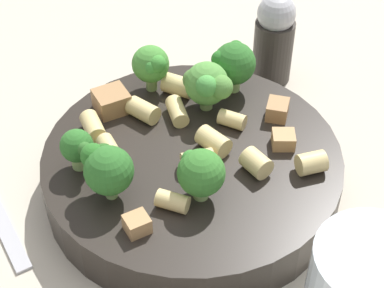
{
  "coord_description": "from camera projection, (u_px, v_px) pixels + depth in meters",
  "views": [
    {
      "loc": [
        -0.1,
        -0.35,
        0.38
      ],
      "look_at": [
        0.0,
        0.0,
        0.05
      ],
      "focal_mm": 60.0,
      "sensor_mm": 36.0,
      "label": 1
    }
  ],
  "objects": [
    {
      "name": "chicken_chunk_1",
      "position": [
        283.0,
        140.0,
        0.5
      ],
      "size": [
        0.02,
        0.02,
        0.01
      ],
      "primitive_type": "cube",
      "rotation": [
        0.0,
        0.0,
        2.85
      ],
      "color": "tan",
      "rests_on": "pasta_bowl"
    },
    {
      "name": "rigatoni_3",
      "position": [
        183.0,
        110.0,
        0.52
      ],
      "size": [
        0.01,
        0.03,
        0.01
      ],
      "primitive_type": "cylinder",
      "rotation": [
        1.57,
        0.0,
        3.13
      ],
      "color": "#E0C67F",
      "rests_on": "pasta_bowl"
    },
    {
      "name": "rigatoni_9",
      "position": [
        311.0,
        163.0,
        0.48
      ],
      "size": [
        0.02,
        0.02,
        0.02
      ],
      "primitive_type": "cylinder",
      "rotation": [
        1.57,
        0.0,
        1.59
      ],
      "color": "#E0C67F",
      "rests_on": "pasta_bowl"
    },
    {
      "name": "broccoli_floret_1",
      "position": [
        77.0,
        147.0,
        0.47
      ],
      "size": [
        0.03,
        0.03,
        0.03
      ],
      "color": "#93B766",
      "rests_on": "pasta_bowl"
    },
    {
      "name": "rigatoni_4",
      "position": [
        143.0,
        111.0,
        0.52
      ],
      "size": [
        0.03,
        0.03,
        0.02
      ],
      "primitive_type": "cylinder",
      "rotation": [
        1.57,
        0.0,
        0.63
      ],
      "color": "#E0C67F",
      "rests_on": "pasta_bowl"
    },
    {
      "name": "broccoli_floret_0",
      "position": [
        234.0,
        63.0,
        0.54
      ],
      "size": [
        0.04,
        0.04,
        0.05
      ],
      "color": "#93B766",
      "rests_on": "pasta_bowl"
    },
    {
      "name": "broccoli_floret_5",
      "position": [
        151.0,
        65.0,
        0.54
      ],
      "size": [
        0.03,
        0.03,
        0.04
      ],
      "color": "#84AD60",
      "rests_on": "pasta_bowl"
    },
    {
      "name": "broccoli_floret_4",
      "position": [
        106.0,
        167.0,
        0.45
      ],
      "size": [
        0.04,
        0.04,
        0.04
      ],
      "color": "#84AD60",
      "rests_on": "pasta_bowl"
    },
    {
      "name": "rigatoni_2",
      "position": [
        178.0,
        85.0,
        0.55
      ],
      "size": [
        0.03,
        0.03,
        0.02
      ],
      "primitive_type": "cylinder",
      "rotation": [
        1.57,
        0.0,
        0.84
      ],
      "color": "#E0C67F",
      "rests_on": "pasta_bowl"
    },
    {
      "name": "chicken_chunk_2",
      "position": [
        137.0,
        224.0,
        0.44
      ],
      "size": [
        0.02,
        0.02,
        0.01
      ],
      "primitive_type": "cube",
      "rotation": [
        0.0,
        0.0,
        0.23
      ],
      "color": "tan",
      "rests_on": "pasta_bowl"
    },
    {
      "name": "rigatoni_6",
      "position": [
        93.0,
        126.0,
        0.51
      ],
      "size": [
        0.02,
        0.03,
        0.01
      ],
      "primitive_type": "cylinder",
      "rotation": [
        1.57,
        0.0,
        0.12
      ],
      "color": "#E0C67F",
      "rests_on": "pasta_bowl"
    },
    {
      "name": "broccoli_floret_2",
      "position": [
        207.0,
        84.0,
        0.52
      ],
      "size": [
        0.04,
        0.04,
        0.04
      ],
      "color": "#84AD60",
      "rests_on": "pasta_bowl"
    },
    {
      "name": "chicken_chunk_0",
      "position": [
        277.0,
        110.0,
        0.52
      ],
      "size": [
        0.02,
        0.03,
        0.01
      ],
      "primitive_type": "cube",
      "rotation": [
        0.0,
        0.0,
        1.05
      ],
      "color": "#A87A4C",
      "rests_on": "pasta_bowl"
    },
    {
      "name": "ground_plane",
      "position": [
        192.0,
        187.0,
        0.52
      ],
      "size": [
        2.0,
        2.0,
        0.0
      ],
      "primitive_type": "plane",
      "color": "#BCB29E"
    },
    {
      "name": "pepper_shaker",
      "position": [
        274.0,
        38.0,
        0.6
      ],
      "size": [
        0.04,
        0.04,
        0.09
      ],
      "color": "#332D28",
      "rests_on": "ground_plane"
    },
    {
      "name": "rigatoni_10",
      "position": [
        191.0,
        161.0,
        0.48
      ],
      "size": [
        0.02,
        0.01,
        0.01
      ],
      "primitive_type": "cylinder",
      "rotation": [
        1.57,
        0.0,
        1.57
      ],
      "color": "#E0C67F",
      "rests_on": "pasta_bowl"
    },
    {
      "name": "rigatoni_7",
      "position": [
        172.0,
        201.0,
        0.45
      ],
      "size": [
        0.03,
        0.02,
        0.01
      ],
      "primitive_type": "cylinder",
      "rotation": [
        1.57,
        0.0,
        0.93
      ],
      "color": "#E0C67F",
      "rests_on": "pasta_bowl"
    },
    {
      "name": "rigatoni_5",
      "position": [
        212.0,
        139.0,
        0.5
      ],
      "size": [
        0.03,
        0.03,
        0.02
      ],
      "primitive_type": "cylinder",
      "rotation": [
        1.57,
        0.0,
        0.49
      ],
      "color": "#E0C67F",
      "rests_on": "pasta_bowl"
    },
    {
      "name": "pasta_bowl",
      "position": [
        192.0,
        168.0,
        0.51
      ],
      "size": [
        0.23,
        0.23,
        0.04
      ],
      "color": "#28231E",
      "rests_on": "ground_plane"
    },
    {
      "name": "rigatoni_1",
      "position": [
        256.0,
        163.0,
        0.48
      ],
      "size": [
        0.02,
        0.03,
        0.02
      ],
      "primitive_type": "cylinder",
      "rotation": [
        1.57,
        0.0,
        0.37
      ],
      "color": "#E0C67F",
      "rests_on": "pasta_bowl"
    },
    {
      "name": "rigatoni_8",
      "position": [
        232.0,
        120.0,
        0.52
      ],
      "size": [
        0.02,
        0.02,
        0.01
      ],
      "primitive_type": "cylinder",
      "rotation": [
        1.57,
        0.0,
        0.84
      ],
      "color": "#E0C67F",
      "rests_on": "pasta_bowl"
    },
    {
      "name": "rigatoni_0",
      "position": [
        109.0,
        149.0,
        0.49
      ],
      "size": [
        0.02,
        0.03,
        0.01
      ],
      "primitive_type": "cylinder",
      "rotation": [
        1.57,
        0.0,
        0.18
      ],
      "color": "#E0C67F",
      "rests_on": "pasta_bowl"
    },
    {
      "name": "chicken_chunk_3",
      "position": [
        112.0,
        101.0,
        0.53
      ],
      "size": [
        0.03,
        0.03,
        0.02
      ],
      "primitive_type": "cube",
      "rotation": [
        0.0,
        0.0,
        0.21
      ],
      "color": "#A87A4C",
      "rests_on": "pasta_bowl"
    },
    {
      "name": "broccoli_floret_3",
      "position": [
        202.0,
        172.0,
        0.45
      ],
      "size": [
        0.04,
        0.03,
        0.04
      ],
      "color": "#93B766",
      "rests_on": "pasta_bowl"
    }
  ]
}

